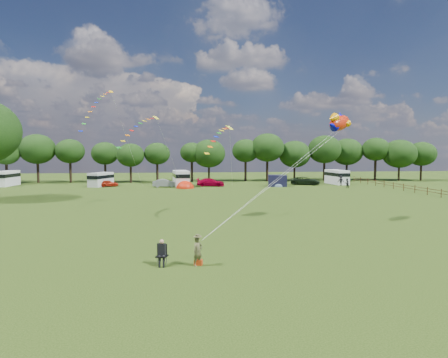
{
  "coord_description": "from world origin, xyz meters",
  "views": [
    {
      "loc": [
        -3.35,
        -24.16,
        6.38
      ],
      "look_at": [
        0.0,
        8.0,
        4.0
      ],
      "focal_mm": 30.0,
      "sensor_mm": 36.0,
      "label": 1
    }
  ],
  "objects": [
    {
      "name": "car_d",
      "position": [
        19.54,
        45.24,
        0.78
      ],
      "size": [
        6.29,
        4.46,
        1.57
      ],
      "primitive_type": "imported",
      "rotation": [
        0.0,
        0.0,
        1.21
      ],
      "color": "black",
      "rests_on": "ground"
    },
    {
      "name": "car_c",
      "position": [
        1.28,
        44.18,
        0.73
      ],
      "size": [
        5.16,
        2.85,
        1.46
      ],
      "primitive_type": "imported",
      "rotation": [
        0.0,
        0.0,
        1.4
      ],
      "color": "#A10023",
      "rests_on": "ground"
    },
    {
      "name": "kite_bag",
      "position": [
        -2.65,
        -3.49,
        0.16
      ],
      "size": [
        0.51,
        0.41,
        0.32
      ],
      "primitive_type": "cube",
      "rotation": [
        0.0,
        0.0,
        -0.28
      ],
      "color": "red",
      "rests_on": "ground"
    },
    {
      "name": "streamer_kite_b",
      "position": [
        -8.22,
        18.83,
        9.24
      ],
      "size": [
        4.31,
        4.78,
        3.83
      ],
      "rotation": [
        0.0,
        0.0,
        0.97
      ],
      "color": "yellow",
      "rests_on": "ground"
    },
    {
      "name": "campervan_b",
      "position": [
        -18.74,
        46.1,
        1.36
      ],
      "size": [
        4.04,
        5.63,
        2.54
      ],
      "rotation": [
        0.0,
        0.0,
        1.17
      ],
      "color": "silver",
      "rests_on": "ground"
    },
    {
      "name": "campervan_c",
      "position": [
        -4.13,
        44.66,
        1.55
      ],
      "size": [
        3.27,
        6.17,
        2.89
      ],
      "rotation": [
        0.0,
        0.0,
        1.71
      ],
      "color": "silver",
      "rests_on": "ground"
    },
    {
      "name": "tree_line",
      "position": [
        5.3,
        54.99,
        6.35
      ],
      "size": [
        102.98,
        10.98,
        10.27
      ],
      "color": "black",
      "rests_on": "ground"
    },
    {
      "name": "awning_navy",
      "position": [
        13.45,
        42.69,
        1.04
      ],
      "size": [
        3.83,
        3.35,
        2.09
      ],
      "primitive_type": "cube",
      "rotation": [
        0.0,
        0.0,
        -0.21
      ],
      "color": "black",
      "rests_on": "ground"
    },
    {
      "name": "fish_kite",
      "position": [
        10.38,
        8.49,
        8.97
      ],
      "size": [
        3.52,
        3.34,
        2.06
      ],
      "rotation": [
        0.0,
        -0.21,
        0.74
      ],
      "color": "#BC2007",
      "rests_on": "ground"
    },
    {
      "name": "car_b",
      "position": [
        -7.0,
        43.29,
        0.72
      ],
      "size": [
        4.12,
        1.7,
        1.43
      ],
      "primitive_type": "imported",
      "rotation": [
        0.0,
        0.0,
        1.62
      ],
      "color": "gray",
      "rests_on": "ground"
    },
    {
      "name": "kite_flyer",
      "position": [
        -2.69,
        -3.63,
        0.82
      ],
      "size": [
        0.71,
        0.67,
        1.64
      ],
      "primitive_type": "imported",
      "rotation": [
        0.0,
        0.0,
        0.63
      ],
      "color": "brown",
      "rests_on": "ground"
    },
    {
      "name": "walker_b",
      "position": [
        25.61,
        42.85,
        0.95
      ],
      "size": [
        1.25,
        0.61,
        1.9
      ],
      "primitive_type": "imported",
      "rotation": [
        0.0,
        0.0,
        3.17
      ],
      "color": "black",
      "rests_on": "ground"
    },
    {
      "name": "tent_greyblue",
      "position": [
        13.59,
        43.01,
        0.02
      ],
      "size": [
        3.47,
        3.8,
        2.58
      ],
      "color": "slate",
      "rests_on": "ground"
    },
    {
      "name": "campervan_a",
      "position": [
        -36.4,
        48.89,
        1.5
      ],
      "size": [
        2.74,
        5.81,
        2.79
      ],
      "rotation": [
        0.0,
        0.0,
        1.51
      ],
      "color": "white",
      "rests_on": "ground"
    },
    {
      "name": "streamer_kite_a",
      "position": [
        -14.23,
        25.34,
        12.49
      ],
      "size": [
        3.28,
        5.43,
        5.73
      ],
      "rotation": [
        0.0,
        0.0,
        0.45
      ],
      "color": "#FFB40C",
      "rests_on": "ground"
    },
    {
      "name": "campervan_d",
      "position": [
        26.23,
        46.25,
        1.5
      ],
      "size": [
        3.1,
        5.94,
        2.79
      ],
      "rotation": [
        0.0,
        0.0,
        1.69
      ],
      "color": "white",
      "rests_on": "ground"
    },
    {
      "name": "ground_plane",
      "position": [
        0.0,
        0.0,
        0.0
      ],
      "size": [
        180.0,
        180.0,
        0.0
      ],
      "primitive_type": "plane",
      "color": "black",
      "rests_on": "ground"
    },
    {
      "name": "tent_orange",
      "position": [
        -3.37,
        41.2,
        0.02
      ],
      "size": [
        3.21,
        3.51,
        2.51
      ],
      "color": "red",
      "rests_on": "ground"
    },
    {
      "name": "camp_chair",
      "position": [
        -4.68,
        -3.29,
        0.88
      ],
      "size": [
        0.75,
        0.76,
        1.48
      ],
      "rotation": [
        0.0,
        0.0,
        -0.32
      ],
      "color": "#99999E",
      "rests_on": "ground"
    },
    {
      "name": "walker_a",
      "position": [
        24.75,
        38.32,
        0.85
      ],
      "size": [
        0.94,
        0.74,
        1.69
      ],
      "primitive_type": "imported",
      "rotation": [
        0.0,
        0.0,
        3.46
      ],
      "color": "black",
      "rests_on": "ground"
    },
    {
      "name": "fence",
      "position": [
        32.0,
        34.5,
        0.7
      ],
      "size": [
        0.12,
        33.12,
        1.2
      ],
      "color": "#472D19",
      "rests_on": "ground"
    },
    {
      "name": "streamer_kite_c",
      "position": [
        0.05,
        11.28,
        8.0
      ],
      "size": [
        3.24,
        5.07,
        2.84
      ],
      "rotation": [
        0.0,
        0.0,
        0.88
      ],
      "color": "#FBFD33",
      "rests_on": "ground"
    },
    {
      "name": "car_a",
      "position": [
        -17.3,
        45.41,
        0.6
      ],
      "size": [
        3.87,
        2.61,
        1.2
      ],
      "primitive_type": "imported",
      "rotation": [
        0.0,
        0.0,
        1.94
      ],
      "color": "#A91F0C",
      "rests_on": "ground"
    }
  ]
}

